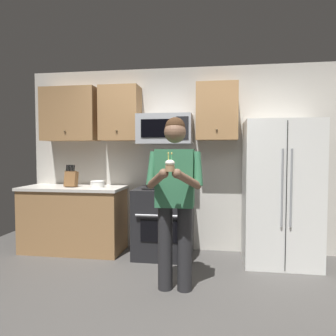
% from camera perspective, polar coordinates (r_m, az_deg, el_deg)
% --- Properties ---
extents(ground_plane, '(6.00, 6.00, 0.00)m').
position_cam_1_polar(ground_plane, '(3.26, -2.29, -22.79)').
color(ground_plane, '#474442').
extents(wall_back, '(4.40, 0.10, 2.60)m').
position_cam_1_polar(wall_back, '(4.67, 1.85, 1.53)').
color(wall_back, beige).
rests_on(wall_back, ground).
extents(oven_range, '(0.76, 0.70, 0.93)m').
position_cam_1_polar(oven_range, '(4.41, -0.77, -9.56)').
color(oven_range, black).
rests_on(oven_range, ground).
extents(microwave, '(0.74, 0.41, 0.40)m').
position_cam_1_polar(microwave, '(4.43, -0.52, 6.89)').
color(microwave, '#9EA0A5').
extents(refrigerator, '(0.90, 0.75, 1.80)m').
position_cam_1_polar(refrigerator, '(4.30, 19.28, -4.11)').
color(refrigerator, white).
rests_on(refrigerator, ground).
extents(cabinet_row_upper, '(2.78, 0.36, 0.76)m').
position_cam_1_polar(cabinet_row_upper, '(4.63, -7.55, 9.55)').
color(cabinet_row_upper, '#9E7247').
extents(counter_left, '(1.44, 0.66, 0.92)m').
position_cam_1_polar(counter_left, '(4.81, -16.34, -8.60)').
color(counter_left, '#9E7247').
rests_on(counter_left, ground).
extents(knife_block, '(0.16, 0.15, 0.32)m').
position_cam_1_polar(knife_block, '(4.69, -16.79, -1.81)').
color(knife_block, brown).
rests_on(knife_block, counter_left).
extents(bowl_large_white, '(0.19, 0.19, 0.09)m').
position_cam_1_polar(bowl_large_white, '(4.56, -12.41, -2.77)').
color(bowl_large_white, white).
rests_on(bowl_large_white, counter_left).
extents(person, '(0.60, 0.48, 1.76)m').
position_cam_1_polar(person, '(3.25, 1.22, -4.51)').
color(person, '#262628').
rests_on(person, ground).
extents(cupcake, '(0.09, 0.09, 0.17)m').
position_cam_1_polar(cupcake, '(2.90, 0.35, 0.48)').
color(cupcake, '#A87F56').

